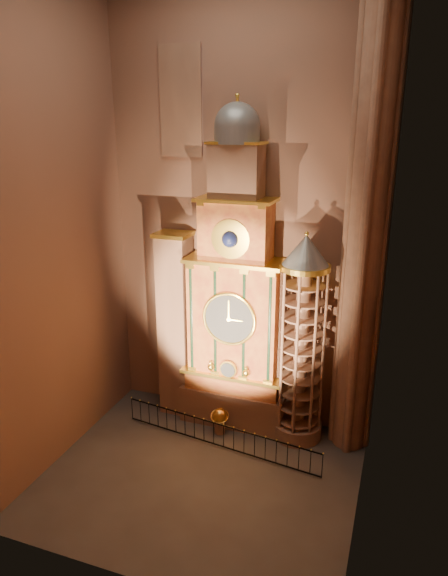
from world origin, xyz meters
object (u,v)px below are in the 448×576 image
at_px(celestial_globe, 220,419).
at_px(portrait_tower, 176,325).
at_px(astronomical_clock, 236,305).
at_px(iron_railing, 219,435).
at_px(stair_turret, 301,342).

bearing_deg(celestial_globe, portrait_tower, 154.70).
height_order(astronomical_clock, celestial_globe, astronomical_clock).
height_order(astronomical_clock, portrait_tower, astronomical_clock).
relative_size(astronomical_clock, iron_railing, 1.58).
bearing_deg(iron_railing, stair_turret, 34.29).
xyz_separation_m(astronomical_clock, iron_railing, (0.03, -2.63, -5.98)).
xyz_separation_m(celestial_globe, iron_railing, (0.38, -1.21, -0.14)).
distance_m(astronomical_clock, stair_turret, 3.78).
height_order(astronomical_clock, stair_turret, astronomical_clock).
distance_m(astronomical_clock, portrait_tower, 3.73).
bearing_deg(portrait_tower, iron_railing, -37.66).
distance_m(celestial_globe, iron_railing, 1.27).
distance_m(stair_turret, celestial_globe, 5.99).
distance_m(astronomical_clock, celestial_globe, 6.02).
height_order(portrait_tower, celestial_globe, portrait_tower).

